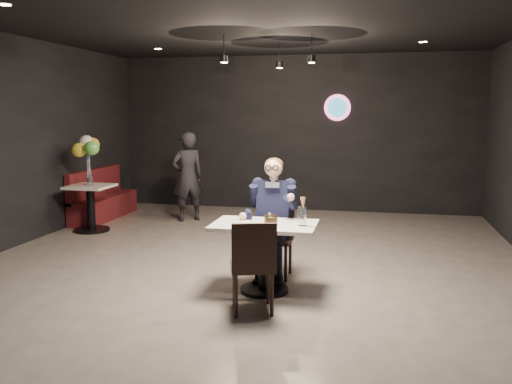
% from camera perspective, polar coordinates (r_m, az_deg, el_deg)
% --- Properties ---
extents(floor, '(9.00, 9.00, 0.00)m').
position_cam_1_polar(floor, '(6.50, -1.65, -8.74)').
color(floor, gray).
rests_on(floor, ground).
extents(wall_sign, '(0.50, 0.06, 0.50)m').
position_cam_1_polar(wall_sign, '(10.52, 8.57, 8.78)').
color(wall_sign, pink).
rests_on(wall_sign, floor).
extents(pendant_lights, '(1.40, 1.20, 0.36)m').
position_cam_1_polar(pendant_lights, '(8.22, 1.74, 15.13)').
color(pendant_lights, black).
rests_on(pendant_lights, floor).
extents(main_table, '(1.10, 0.70, 0.75)m').
position_cam_1_polar(main_table, '(5.84, 0.89, -6.93)').
color(main_table, white).
rests_on(main_table, floor).
extents(chair_far, '(0.42, 0.46, 0.92)m').
position_cam_1_polar(chair_far, '(6.34, 1.88, -4.90)').
color(chair_far, black).
rests_on(chair_far, floor).
extents(chair_near, '(0.54, 0.56, 0.92)m').
position_cam_1_polar(chair_near, '(5.27, -0.37, -7.67)').
color(chair_near, black).
rests_on(chair_near, floor).
extents(seated_man, '(0.60, 0.80, 1.44)m').
position_cam_1_polar(seated_man, '(6.28, 1.89, -2.59)').
color(seated_man, black).
rests_on(seated_man, floor).
extents(dessert_plate, '(0.22, 0.22, 0.01)m').
position_cam_1_polar(dessert_plate, '(5.69, 0.92, -3.37)').
color(dessert_plate, white).
rests_on(dessert_plate, main_table).
extents(cake_slice, '(0.15, 0.13, 0.08)m').
position_cam_1_polar(cake_slice, '(5.66, 1.57, -2.94)').
color(cake_slice, black).
rests_on(cake_slice, dessert_plate).
extents(mint_leaf, '(0.06, 0.04, 0.01)m').
position_cam_1_polar(mint_leaf, '(5.60, 1.54, -2.67)').
color(mint_leaf, '#297F37').
rests_on(mint_leaf, cake_slice).
extents(sundae_glass, '(0.09, 0.09, 0.20)m').
position_cam_1_polar(sundae_glass, '(5.64, 4.85, -2.56)').
color(sundae_glass, silver).
rests_on(sundae_glass, main_table).
extents(wafer_cone, '(0.08, 0.08, 0.13)m').
position_cam_1_polar(wafer_cone, '(5.56, 4.99, -1.20)').
color(wafer_cone, '#AF7547').
rests_on(wafer_cone, sundae_glass).
extents(booth_bench, '(0.45, 1.80, 0.90)m').
position_cam_1_polar(booth_bench, '(10.16, -15.74, -0.20)').
color(booth_bench, '#4E1016').
rests_on(booth_bench, floor).
extents(side_table, '(0.66, 0.66, 0.82)m').
position_cam_1_polar(side_table, '(9.16, -16.99, -1.42)').
color(side_table, white).
rests_on(side_table, floor).
extents(balloon_vase, '(0.10, 0.10, 0.16)m').
position_cam_1_polar(balloon_vase, '(9.10, -17.11, 1.17)').
color(balloon_vase, silver).
rests_on(balloon_vase, side_table).
extents(balloon_bunch, '(0.42, 0.42, 0.69)m').
position_cam_1_polar(balloon_bunch, '(9.06, -17.22, 3.78)').
color(balloon_bunch, yellow).
rests_on(balloon_bunch, balloon_vase).
extents(passerby, '(0.68, 0.64, 1.57)m').
position_cam_1_polar(passerby, '(9.64, -7.21, 1.61)').
color(passerby, black).
rests_on(passerby, floor).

